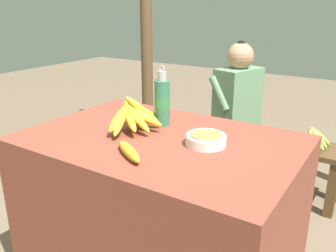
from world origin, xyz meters
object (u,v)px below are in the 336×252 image
(water_bottle, at_px, (162,102))
(wooden_bench, at_px, (255,145))
(banana_bunch_green, at_px, (316,137))
(banana_bunch_ripe, at_px, (133,115))
(seated_vendor, at_px, (232,104))
(loose_banana_front, at_px, (129,151))
(serving_bowl, at_px, (206,139))
(support_post_near, at_px, (146,7))

(water_bottle, distance_m, wooden_bench, 1.21)
(water_bottle, relative_size, banana_bunch_green, 0.85)
(wooden_bench, height_order, banana_bunch_green, banana_bunch_green)
(banana_bunch_ripe, bearing_deg, seated_vendor, 90.17)
(loose_banana_front, xyz_separation_m, wooden_bench, (0.02, 1.46, -0.46))
(water_bottle, height_order, wooden_bench, water_bottle)
(wooden_bench, distance_m, banana_bunch_green, 0.44)
(banana_bunch_ripe, relative_size, loose_banana_front, 1.73)
(serving_bowl, bearing_deg, banana_bunch_ripe, -177.31)
(serving_bowl, xyz_separation_m, wooden_bench, (-0.18, 1.19, -0.47))
(loose_banana_front, height_order, seated_vendor, seated_vendor)
(loose_banana_front, height_order, banana_bunch_green, loose_banana_front)
(banana_bunch_ripe, distance_m, wooden_bench, 1.33)
(banana_bunch_ripe, relative_size, serving_bowl, 2.06)
(water_bottle, bearing_deg, loose_banana_front, -74.68)
(water_bottle, bearing_deg, banana_bunch_green, 63.46)
(banana_bunch_green, bearing_deg, serving_bowl, -101.11)
(serving_bowl, bearing_deg, water_bottle, 157.62)
(banana_bunch_ripe, distance_m, water_bottle, 0.16)
(loose_banana_front, distance_m, seated_vendor, 1.46)
(banana_bunch_ripe, height_order, support_post_near, support_post_near)
(wooden_bench, bearing_deg, support_post_near, 169.37)
(water_bottle, xyz_separation_m, banana_bunch_green, (0.54, 1.07, -0.41))
(seated_vendor, bearing_deg, serving_bowl, 124.74)
(loose_banana_front, bearing_deg, seated_vendor, 96.98)
(loose_banana_front, xyz_separation_m, banana_bunch_green, (0.43, 1.47, -0.32))
(serving_bowl, bearing_deg, banana_bunch_green, 78.89)
(loose_banana_front, relative_size, seated_vendor, 0.18)
(water_bottle, bearing_deg, support_post_near, 128.61)
(banana_bunch_green, bearing_deg, water_bottle, -116.54)
(serving_bowl, height_order, support_post_near, support_post_near)
(serving_bowl, relative_size, water_bottle, 0.59)
(wooden_bench, bearing_deg, banana_bunch_ripe, -98.94)
(loose_banana_front, height_order, support_post_near, support_post_near)
(banana_bunch_ripe, distance_m, seated_vendor, 1.21)
(support_post_near, bearing_deg, serving_bowl, -46.71)
(serving_bowl, relative_size, banana_bunch_green, 0.50)
(serving_bowl, relative_size, wooden_bench, 0.13)
(banana_bunch_ripe, xyz_separation_m, support_post_near, (-0.96, 1.43, 0.46))
(loose_banana_front, distance_m, support_post_near, 2.09)
(loose_banana_front, relative_size, wooden_bench, 0.15)
(banana_bunch_green, xyz_separation_m, support_post_near, (-1.56, 0.21, 0.83))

